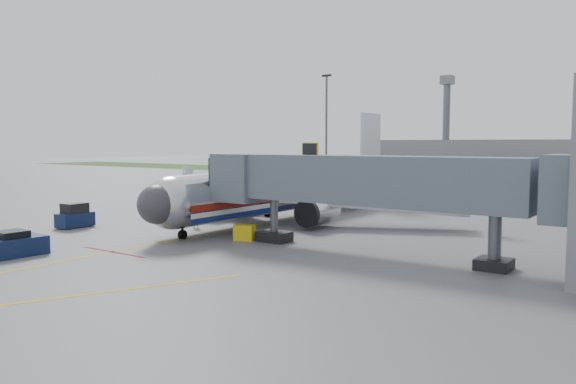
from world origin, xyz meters
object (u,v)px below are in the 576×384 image
Objects in this scene: airliner at (289,190)px; ramp_worker at (196,217)px; baggage_tug at (75,217)px; belt_loader at (243,209)px; pushback_tug at (11,245)px.

airliner is 9.54m from ramp_worker.
belt_loader is (5.99, 14.16, -0.35)m from baggage_tug.
pushback_tug is at bearing -99.62° from airliner.
belt_loader is 2.68× the size of ramp_worker.
pushback_tug is at bearing -117.80° from ramp_worker.
airliner is 12.18× the size of baggage_tug.
ramp_worker reaches higher than pushback_tug.
pushback_tug is 11.64m from baggage_tug.
airliner is 24.03m from pushback_tug.
belt_loader is 8.86m from ramp_worker.
belt_loader is (-1.22, 23.30, -0.11)m from pushback_tug.
airliner reaches higher than ramp_worker.
baggage_tug is (-7.20, 9.14, 0.24)m from pushback_tug.
pushback_tug is 2.22× the size of ramp_worker.
ramp_worker is (1.00, 14.73, 0.21)m from pushback_tug.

